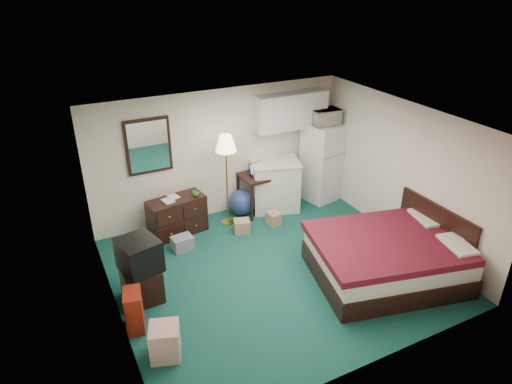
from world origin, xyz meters
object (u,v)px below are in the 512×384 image
bed (387,258)px  suitcase (134,310)px  kitchen_counter (275,185)px  floor_lamp (227,181)px  tv_stand (142,284)px  fridge (322,162)px  dresser (177,216)px  desk (257,193)px

bed → suitcase: bed is taller
kitchen_counter → bed: 2.88m
floor_lamp → suitcase: floor_lamp is taller
floor_lamp → tv_stand: bearing=-143.8°
suitcase → kitchen_counter: bearing=45.2°
fridge → floor_lamp: bearing=170.7°
dresser → suitcase: (-1.31, -2.15, -0.05)m
desk → fridge: fridge is taller
suitcase → floor_lamp: bearing=54.3°
floor_lamp → desk: bearing=12.2°
tv_stand → suitcase: size_ratio=0.93×
dresser → floor_lamp: size_ratio=0.58×
dresser → bed: size_ratio=0.47×
fridge → suitcase: bearing=-166.0°
desk → suitcase: size_ratio=1.32×
dresser → desk: 1.70m
tv_stand → suitcase: (-0.25, -0.58, 0.05)m
fridge → bed: 2.92m
desk → suitcase: bearing=-146.0°
desk → kitchen_counter: 0.40m
fridge → tv_stand: (-4.23, -1.59, -0.56)m
kitchen_counter → suitcase: size_ratio=1.65×
dresser → bed: bed is taller
tv_stand → bed: bearing=-21.6°
dresser → desk: size_ratio=1.30×
dresser → suitcase: size_ratio=1.71×
dresser → tv_stand: 1.90m
kitchen_counter → fridge: size_ratio=0.61×
kitchen_counter → tv_stand: 3.54m
fridge → tv_stand: fridge is taller
floor_lamp → tv_stand: 2.60m
bed → suitcase: bearing=-176.3°
bed → tv_stand: size_ratio=3.94×
kitchen_counter → bed: size_ratio=0.45×
floor_lamp → desk: floor_lamp is taller
suitcase → desk: bearing=48.7°
desk → tv_stand: desk is taller
dresser → suitcase: 2.52m
floor_lamp → kitchen_counter: bearing=7.0°
bed → suitcase: 3.89m
floor_lamp → bed: 3.17m
bed → suitcase: (-3.83, 0.64, -0.05)m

